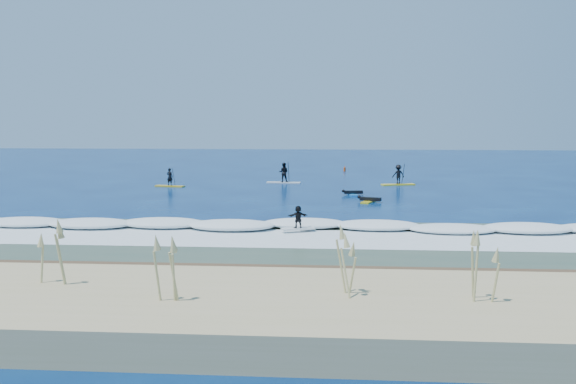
# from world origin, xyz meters

# --- Properties ---
(ground) EXTENTS (160.00, 160.00, 0.00)m
(ground) POSITION_xyz_m (0.00, 0.00, 0.00)
(ground) COLOR #031948
(ground) RESTS_ON ground
(dune) EXTENTS (90.00, 7.00, 2.00)m
(dune) POSITION_xyz_m (0.00, -27.00, 0.00)
(dune) COLOR tan
(dune) RESTS_ON ground
(wet_sand_strip) EXTENTS (90.00, 5.00, 0.08)m
(wet_sand_strip) POSITION_xyz_m (0.00, -21.50, 0.00)
(wet_sand_strip) COLOR #513925
(wet_sand_strip) RESTS_ON ground
(shallow_water) EXTENTS (90.00, 13.00, 0.01)m
(shallow_water) POSITION_xyz_m (0.00, -14.00, 0.01)
(shallow_water) COLOR #394E3C
(shallow_water) RESTS_ON ground
(breaking_wave) EXTENTS (40.00, 6.00, 0.30)m
(breaking_wave) POSITION_xyz_m (0.00, -10.00, 0.00)
(breaking_wave) COLOR white
(breaking_wave) RESTS_ON ground
(whitewater) EXTENTS (34.00, 5.00, 0.02)m
(whitewater) POSITION_xyz_m (0.00, -13.00, 0.00)
(whitewater) COLOR silver
(whitewater) RESTS_ON ground
(dune_grass) EXTENTS (40.00, 4.00, 1.70)m
(dune_grass) POSITION_xyz_m (0.00, -27.00, 1.85)
(dune_grass) COLOR #C6BB7A
(dune_grass) RESTS_ON dune
(sup_paddler_left) EXTENTS (2.80, 1.30, 1.91)m
(sup_paddler_left) POSITION_xyz_m (-12.10, 11.00, 0.60)
(sup_paddler_left) COLOR gold
(sup_paddler_left) RESTS_ON ground
(sup_paddler_center) EXTENTS (3.24, 1.03, 2.24)m
(sup_paddler_center) POSITION_xyz_m (-2.21, 14.84, 0.84)
(sup_paddler_center) COLOR silver
(sup_paddler_center) RESTS_ON ground
(sup_paddler_right) EXTENTS (3.18, 1.55, 2.16)m
(sup_paddler_right) POSITION_xyz_m (8.39, 13.91, 0.84)
(sup_paddler_right) COLOR yellow
(sup_paddler_right) RESTS_ON ground
(prone_paddler_near) EXTENTS (1.75, 2.31, 0.47)m
(prone_paddler_near) POSITION_xyz_m (5.15, 1.68, 0.16)
(prone_paddler_near) COLOR gold
(prone_paddler_near) RESTS_ON ground
(prone_paddler_far) EXTENTS (1.71, 2.21, 0.45)m
(prone_paddler_far) POSITION_xyz_m (4.03, 5.96, 0.15)
(prone_paddler_far) COLOR blue
(prone_paddler_far) RESTS_ON ground
(wave_surfer) EXTENTS (1.85, 1.13, 1.30)m
(wave_surfer) POSITION_xyz_m (0.72, -11.18, 0.75)
(wave_surfer) COLOR white
(wave_surfer) RESTS_ON breaking_wave
(marker_buoy) EXTENTS (0.27, 0.27, 0.64)m
(marker_buoy) POSITION_xyz_m (3.68, 28.64, 0.28)
(marker_buoy) COLOR #D54712
(marker_buoy) RESTS_ON ground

